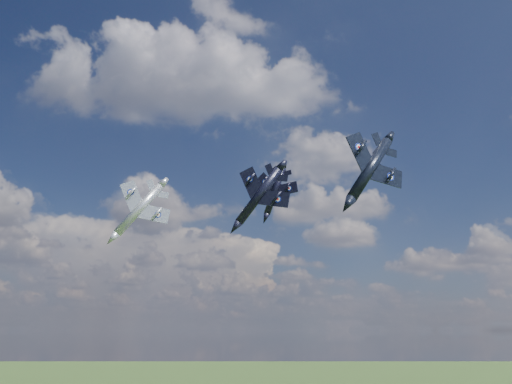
# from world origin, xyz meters

# --- Properties ---
(jet_lead_navy) EXTENTS (12.32, 15.19, 8.08)m
(jet_lead_navy) POSITION_xyz_m (7.22, 3.24, 78.31)
(jet_lead_navy) COLOR black
(jet_right_navy) EXTENTS (16.47, 18.93, 9.29)m
(jet_right_navy) POSITION_xyz_m (22.69, 0.06, 81.28)
(jet_right_navy) COLOR black
(jet_high_navy) EXTENTS (14.40, 16.50, 6.19)m
(jet_high_navy) POSITION_xyz_m (10.56, 31.45, 87.01)
(jet_high_navy) COLOR black
(jet_left_silver) EXTENTS (13.43, 17.16, 9.29)m
(jet_left_silver) POSITION_xyz_m (-13.52, 17.56, 79.76)
(jet_left_silver) COLOR #9DA0A7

